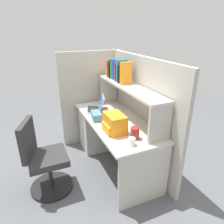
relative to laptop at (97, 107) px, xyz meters
name	(u,v)px	position (x,y,z in m)	size (l,w,h in m)	color
ground_plane	(115,164)	(0.43, 0.12, -0.78)	(8.00, 8.00, 0.00)	#595B60
desk	(105,129)	(0.04, 0.12, -0.38)	(1.60, 0.70, 0.73)	beige
cubicle_partition_rear	(140,112)	(0.43, 0.50, -0.01)	(1.84, 0.05, 1.55)	#B2ADA0
cubicle_partition_left	(92,98)	(-0.42, 0.07, -0.01)	(0.05, 1.06, 1.55)	#B2ADA0
overhead_hutch	(129,93)	(0.43, 0.32, 0.30)	(1.44, 0.28, 0.45)	#BCB7AC
reference_books_on_shelf	(118,71)	(0.07, 0.32, 0.53)	(0.55, 0.19, 0.30)	orange
laptop	(97,107)	(0.00, 0.00, 0.00)	(0.37, 0.35, 0.22)	#B7BABF
backpack	(114,123)	(0.72, -0.03, 0.06)	(0.30, 0.23, 0.22)	orange
computer_mouse	(104,114)	(0.23, 0.04, -0.03)	(0.06, 0.10, 0.03)	#262628
paper_cup	(132,141)	(1.08, 0.01, -0.01)	(0.08, 0.08, 0.08)	white
tissue_box	(96,116)	(0.31, -0.11, 0.00)	(0.22, 0.12, 0.10)	teal
snack_canister	(135,133)	(0.97, 0.11, 0.02)	(0.10, 0.10, 0.13)	maroon
office_chair	(44,162)	(0.53, -0.87, -0.39)	(0.53, 0.54, 0.93)	black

